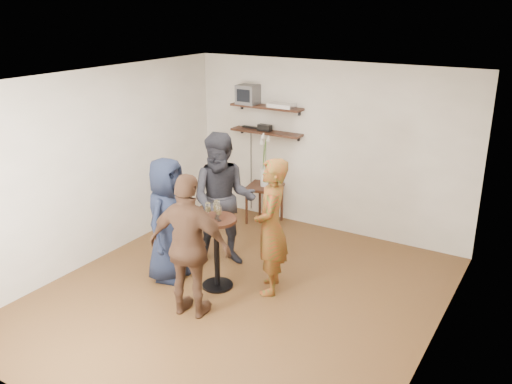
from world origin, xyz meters
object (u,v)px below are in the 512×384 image
(person_navy, at_px, (168,220))
(person_dark, at_px, (223,200))
(crt_monitor, at_px, (248,94))
(person_plaid, at_px, (271,227))
(drinks_table, at_px, (217,243))
(side_table, at_px, (264,192))
(dvd_deck, at_px, (282,106))
(radio, at_px, (265,128))
(person_brown, at_px, (190,247))

(person_navy, bearing_deg, person_dark, -36.52)
(crt_monitor, relative_size, person_plaid, 0.19)
(drinks_table, xyz_separation_m, person_plaid, (0.61, 0.27, 0.25))
(side_table, distance_m, person_navy, 2.27)
(dvd_deck, xyz_separation_m, person_plaid, (0.98, -2.05, -1.05))
(dvd_deck, height_order, person_navy, dvd_deck)
(drinks_table, relative_size, person_dark, 0.51)
(person_navy, bearing_deg, person_plaid, -82.85)
(crt_monitor, height_order, radio, crt_monitor)
(crt_monitor, distance_m, dvd_deck, 0.61)
(person_plaid, bearing_deg, person_dark, -133.67)
(person_dark, distance_m, person_brown, 1.33)
(drinks_table, distance_m, person_navy, 0.70)
(drinks_table, bearing_deg, dvd_deck, 99.08)
(person_dark, bearing_deg, crt_monitor, 84.42)
(dvd_deck, bearing_deg, person_dark, -87.72)
(person_navy, relative_size, person_brown, 0.96)
(person_navy, bearing_deg, side_table, -12.49)
(crt_monitor, xyz_separation_m, person_brown, (1.08, -2.99, -1.18))
(radio, height_order, side_table, radio)
(side_table, xyz_separation_m, person_brown, (0.67, -2.79, 0.32))
(dvd_deck, distance_m, side_table, 1.40)
(crt_monitor, xyz_separation_m, person_dark, (0.67, -1.73, -1.11))
(crt_monitor, xyz_separation_m, side_table, (0.42, -0.19, -1.50))
(crt_monitor, bearing_deg, radio, 0.00)
(drinks_table, bearing_deg, side_table, 104.67)
(drinks_table, xyz_separation_m, person_navy, (-0.66, -0.11, 0.21))
(dvd_deck, bearing_deg, side_table, -133.79)
(crt_monitor, height_order, dvd_deck, crt_monitor)
(person_dark, height_order, person_navy, person_dark)
(side_table, relative_size, drinks_table, 0.67)
(crt_monitor, relative_size, dvd_deck, 0.80)
(person_plaid, height_order, person_navy, person_plaid)
(dvd_deck, distance_m, person_brown, 3.21)
(person_plaid, distance_m, person_dark, 0.97)
(crt_monitor, distance_m, person_brown, 3.39)
(radio, bearing_deg, dvd_deck, 0.00)
(side_table, height_order, drinks_table, drinks_table)
(person_plaid, bearing_deg, crt_monitor, -166.42)
(side_table, distance_m, drinks_table, 2.20)
(person_dark, bearing_deg, dvd_deck, 65.48)
(crt_monitor, relative_size, drinks_table, 0.35)
(person_navy, bearing_deg, dvd_deck, -16.62)
(radio, distance_m, person_brown, 3.16)
(person_plaid, height_order, person_brown, person_plaid)
(crt_monitor, relative_size, side_table, 0.51)
(person_plaid, bearing_deg, side_table, -171.90)
(dvd_deck, distance_m, person_navy, 2.69)
(person_dark, bearing_deg, side_table, 72.65)
(side_table, bearing_deg, person_brown, -76.53)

